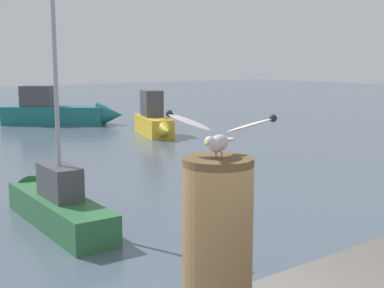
% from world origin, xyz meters
% --- Properties ---
extents(mooring_post, '(0.42, 0.42, 1.01)m').
position_xyz_m(mooring_post, '(0.43, -0.29, 2.04)').
color(mooring_post, brown).
rests_on(mooring_post, harbor_quay).
extents(seagull, '(0.42, 0.63, 0.27)m').
position_xyz_m(seagull, '(0.43, -0.29, 2.68)').
color(seagull, '#C67460').
rests_on(seagull, mooring_post).
extents(boat_teal, '(5.19, 4.74, 1.99)m').
position_xyz_m(boat_teal, '(9.19, 21.62, 0.61)').
color(boat_teal, '#1E7075').
rests_on(boat_teal, ground_plane).
extents(boat_yellow, '(1.98, 3.72, 1.85)m').
position_xyz_m(boat_yellow, '(10.60, 15.65, 0.61)').
color(boat_yellow, yellow).
rests_on(boat_yellow, ground_plane).
extents(boat_green, '(0.99, 4.15, 4.21)m').
position_xyz_m(boat_green, '(2.41, 6.94, 0.39)').
color(boat_green, '#2D6B3D').
rests_on(boat_green, ground_plane).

